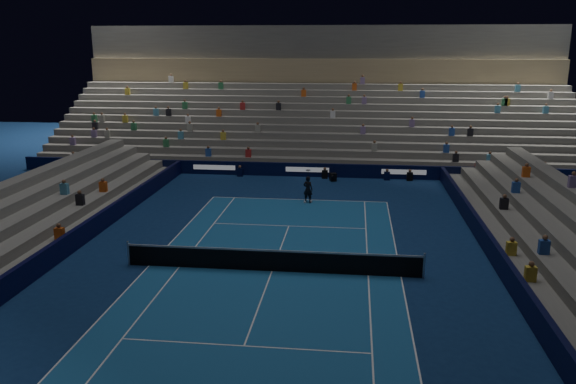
# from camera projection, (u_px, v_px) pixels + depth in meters

# --- Properties ---
(ground) EXTENTS (90.00, 90.00, 0.00)m
(ground) POSITION_uv_depth(u_px,v_px,m) (272.00, 271.00, 24.79)
(ground) COLOR #0D2550
(ground) RESTS_ON ground
(court_surface) EXTENTS (10.97, 23.77, 0.01)m
(court_surface) POSITION_uv_depth(u_px,v_px,m) (272.00, 271.00, 24.79)
(court_surface) COLOR #19528C
(court_surface) RESTS_ON ground
(sponsor_barrier_far) EXTENTS (44.00, 0.25, 1.00)m
(sponsor_barrier_far) POSITION_uv_depth(u_px,v_px,m) (307.00, 170.00, 42.47)
(sponsor_barrier_far) COLOR black
(sponsor_barrier_far) RESTS_ON ground
(sponsor_barrier_east) EXTENTS (0.25, 37.00, 1.00)m
(sponsor_barrier_east) POSITION_uv_depth(u_px,v_px,m) (506.00, 270.00, 23.59)
(sponsor_barrier_east) COLOR black
(sponsor_barrier_east) RESTS_ON ground
(sponsor_barrier_west) EXTENTS (0.25, 37.00, 1.00)m
(sponsor_barrier_west) POSITION_uv_depth(u_px,v_px,m) (58.00, 251.00, 25.75)
(sponsor_barrier_west) COLOR black
(sponsor_barrier_west) RESTS_ON ground
(grandstand_main) EXTENTS (44.00, 15.20, 11.20)m
(grandstand_main) POSITION_uv_depth(u_px,v_px,m) (316.00, 116.00, 50.80)
(grandstand_main) COLOR slate
(grandstand_main) RESTS_ON ground
(tennis_net) EXTENTS (12.90, 0.10, 1.10)m
(tennis_net) POSITION_uv_depth(u_px,v_px,m) (272.00, 260.00, 24.67)
(tennis_net) COLOR #B2B2B7
(tennis_net) RESTS_ON ground
(tennis_player) EXTENTS (0.70, 0.57, 1.67)m
(tennis_player) POSITION_uv_depth(u_px,v_px,m) (308.00, 189.00, 35.38)
(tennis_player) COLOR black
(tennis_player) RESTS_ON ground
(broadcast_camera) EXTENTS (0.56, 0.93, 0.56)m
(broadcast_camera) POSITION_uv_depth(u_px,v_px,m) (333.00, 177.00, 41.13)
(broadcast_camera) COLOR black
(broadcast_camera) RESTS_ON ground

